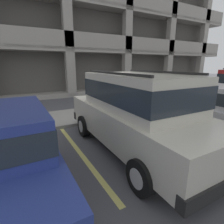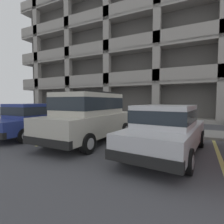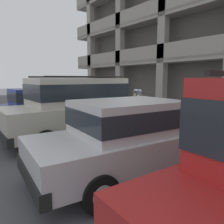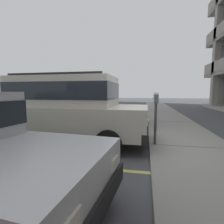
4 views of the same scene
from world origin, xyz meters
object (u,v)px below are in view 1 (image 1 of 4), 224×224
Objects in this scene: dark_hatchback at (222,109)px; parking_meter_far at (198,86)px; silver_suv at (136,110)px; parking_meter_near at (96,92)px.

parking_meter_far is (2.89, 2.97, 0.26)m from dark_hatchback.
parking_meter_far is at bearing 23.92° from silver_suv.
parking_meter_near is 5.94m from parking_meter_far.
parking_meter_near is (0.06, 2.59, 0.09)m from silver_suv.
silver_suv reaches higher than parking_meter_far.
silver_suv is 3.15m from dark_hatchback.
silver_suv is 2.59m from parking_meter_near.
silver_suv is 6.52m from parking_meter_far.
parking_meter_near is at bearing 141.11° from dark_hatchback.
dark_hatchback is at bearing -6.69° from silver_suv.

